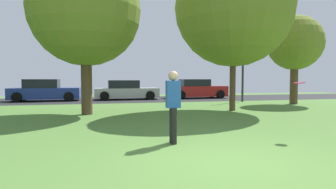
{
  "coord_description": "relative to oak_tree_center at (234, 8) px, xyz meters",
  "views": [
    {
      "loc": [
        -2.17,
        -4.56,
        1.5
      ],
      "look_at": [
        0.0,
        4.46,
        0.98
      ],
      "focal_mm": 29.99,
      "sensor_mm": 36.0,
      "label": 1
    }
  ],
  "objects": [
    {
      "name": "parked_car_silver",
      "position": [
        -4.26,
        8.54,
        -4.16
      ],
      "size": [
        4.58,
        2.02,
        1.4
      ],
      "color": "#B7B7BC",
      "rests_on": "ground_plane"
    },
    {
      "name": "parked_car_blue",
      "position": [
        -9.77,
        8.38,
        -4.13
      ],
      "size": [
        4.5,
        1.99,
        1.48
      ],
      "color": "#233893",
      "rests_on": "ground_plane"
    },
    {
      "name": "road_strip",
      "position": [
        -3.9,
        8.41,
        -4.8
      ],
      "size": [
        44.0,
        6.4,
        0.01
      ],
      "primitive_type": "cube",
      "color": "#28282B",
      "rests_on": "ground_plane"
    },
    {
      "name": "parked_car_red",
      "position": [
        1.26,
        8.69,
        -4.12
      ],
      "size": [
        4.49,
        2.05,
        1.47
      ],
      "color": "#B21E1E",
      "rests_on": "ground_plane"
    },
    {
      "name": "oak_tree_center",
      "position": [
        0.0,
        0.0,
        0.0
      ],
      "size": [
        5.47,
        5.47,
        7.54
      ],
      "color": "brown",
      "rests_on": "ground_plane"
    },
    {
      "name": "person_thrower",
      "position": [
        -4.44,
        -5.9,
        -3.87
      ],
      "size": [
        0.33,
        0.3,
        1.69
      ],
      "rotation": [
        0.0,
        0.0,
        -0.04
      ],
      "color": "black",
      "rests_on": "ground_plane"
    },
    {
      "name": "birch_tree_lone",
      "position": [
        5.18,
        2.37,
        -1.19
      ],
      "size": [
        3.22,
        3.22,
        5.26
      ],
      "color": "brown",
      "rests_on": "ground_plane"
    },
    {
      "name": "maple_tree_far",
      "position": [
        -6.64,
        0.14,
        -0.47
      ],
      "size": [
        4.61,
        4.61,
        6.65
      ],
      "color": "brown",
      "rests_on": "ground_plane"
    },
    {
      "name": "ground_plane",
      "position": [
        -3.9,
        -7.59,
        -4.8
      ],
      "size": [
        44.0,
        44.0,
        0.0
      ],
      "primitive_type": "plane",
      "color": "#547F38"
    },
    {
      "name": "frisbee_disc",
      "position": [
        -1.15,
        -6.02,
        -3.4
      ],
      "size": [
        0.31,
        0.31,
        0.04
      ],
      "color": "#EA2D6B"
    },
    {
      "name": "street_lamp_post",
      "position": [
        3.02,
        4.61,
        -2.55
      ],
      "size": [
        0.14,
        0.14,
        4.5
      ],
      "primitive_type": "cylinder",
      "color": "#2D2D33",
      "rests_on": "ground_plane"
    }
  ]
}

